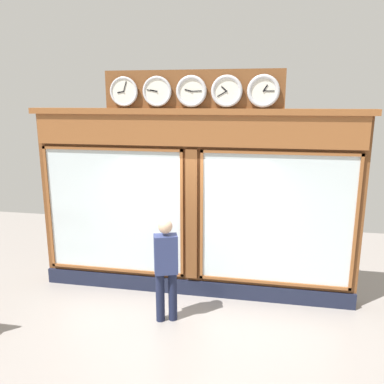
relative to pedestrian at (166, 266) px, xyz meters
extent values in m
cube|color=brown|center=(-0.24, -1.07, 0.68)|extent=(5.64, 0.30, 3.23)
cube|color=#191E33|center=(-0.24, -0.90, -0.79)|extent=(5.64, 0.08, 0.28)
cube|color=brown|center=(-0.24, -0.88, 2.04)|extent=(5.53, 0.08, 0.52)
cube|color=brown|center=(-0.24, -0.90, 2.35)|extent=(5.76, 0.20, 0.10)
cube|color=silver|center=(-1.68, -0.90, 0.57)|extent=(2.47, 0.02, 2.21)
cube|color=brown|center=(-1.68, -0.88, 1.70)|extent=(2.57, 0.04, 0.05)
cube|color=brown|center=(-1.68, -0.88, -0.56)|extent=(2.57, 0.04, 0.05)
cube|color=brown|center=(-2.94, -0.88, 0.57)|extent=(0.05, 0.04, 2.31)
cube|color=brown|center=(-0.42, -0.88, 0.57)|extent=(0.05, 0.04, 2.31)
cube|color=silver|center=(1.19, -0.90, 0.57)|extent=(2.47, 0.02, 2.21)
cube|color=brown|center=(1.19, -0.88, 1.70)|extent=(2.57, 0.04, 0.05)
cube|color=brown|center=(1.19, -0.88, -0.56)|extent=(2.57, 0.04, 0.05)
cube|color=brown|center=(2.46, -0.88, 0.57)|extent=(0.05, 0.04, 2.31)
cube|color=brown|center=(-0.07, -0.88, 0.57)|extent=(0.05, 0.04, 2.31)
cube|color=brown|center=(-0.24, -0.89, 0.57)|extent=(0.20, 0.10, 2.31)
cube|color=brown|center=(-0.24, -0.94, 2.67)|extent=(2.96, 0.06, 0.68)
cylinder|color=white|center=(-1.38, -0.86, 2.67)|extent=(0.40, 0.02, 0.40)
torus|color=silver|center=(-1.38, -0.85, 2.67)|extent=(0.51, 0.07, 0.51)
cube|color=black|center=(-1.41, -0.84, 2.71)|extent=(0.08, 0.01, 0.10)
cube|color=black|center=(-1.47, -0.84, 2.67)|extent=(0.17, 0.01, 0.01)
sphere|color=black|center=(-1.38, -0.84, 2.67)|extent=(0.02, 0.02, 0.02)
cylinder|color=white|center=(-0.81, -0.86, 2.67)|extent=(0.40, 0.02, 0.40)
torus|color=silver|center=(-0.81, -0.85, 2.67)|extent=(0.50, 0.06, 0.50)
cube|color=black|center=(-0.77, -0.84, 2.70)|extent=(0.10, 0.01, 0.08)
cube|color=black|center=(-0.74, -0.84, 2.62)|extent=(0.16, 0.01, 0.09)
sphere|color=black|center=(-0.81, -0.84, 2.67)|extent=(0.02, 0.02, 0.02)
cylinder|color=white|center=(-0.24, -0.86, 2.67)|extent=(0.40, 0.02, 0.40)
torus|color=silver|center=(-0.24, -0.85, 2.67)|extent=(0.50, 0.06, 0.50)
cube|color=black|center=(-0.19, -0.84, 2.68)|extent=(0.11, 0.01, 0.05)
cube|color=black|center=(-0.33, -0.84, 2.67)|extent=(0.17, 0.01, 0.02)
sphere|color=black|center=(-0.24, -0.84, 2.67)|extent=(0.02, 0.02, 0.02)
cylinder|color=white|center=(0.33, -0.86, 2.67)|extent=(0.40, 0.02, 0.40)
torus|color=silver|center=(0.33, -0.85, 2.67)|extent=(0.49, 0.05, 0.49)
cube|color=black|center=(0.38, -0.84, 2.68)|extent=(0.11, 0.01, 0.04)
cube|color=black|center=(0.41, -0.84, 2.68)|extent=(0.17, 0.01, 0.04)
sphere|color=black|center=(0.33, -0.84, 2.67)|extent=(0.02, 0.02, 0.02)
cylinder|color=white|center=(0.90, -0.86, 2.67)|extent=(0.40, 0.02, 0.40)
torus|color=silver|center=(0.90, -0.85, 2.67)|extent=(0.48, 0.04, 0.48)
cube|color=black|center=(0.95, -0.84, 2.66)|extent=(0.11, 0.01, 0.04)
cube|color=black|center=(0.87, -0.84, 2.75)|extent=(0.06, 0.01, 0.17)
sphere|color=black|center=(0.90, -0.84, 2.67)|extent=(0.02, 0.02, 0.02)
cylinder|color=#191E38|center=(0.09, 0.03, -0.52)|extent=(0.14, 0.14, 0.82)
cylinder|color=#191E38|center=(-0.09, -0.03, -0.52)|extent=(0.14, 0.14, 0.82)
cube|color=navy|center=(0.00, 0.00, 0.20)|extent=(0.41, 0.33, 0.62)
sphere|color=tan|center=(0.00, 0.00, 0.65)|extent=(0.22, 0.22, 0.22)
camera|label=1|loc=(-1.45, 5.51, 2.53)|focal=36.63mm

